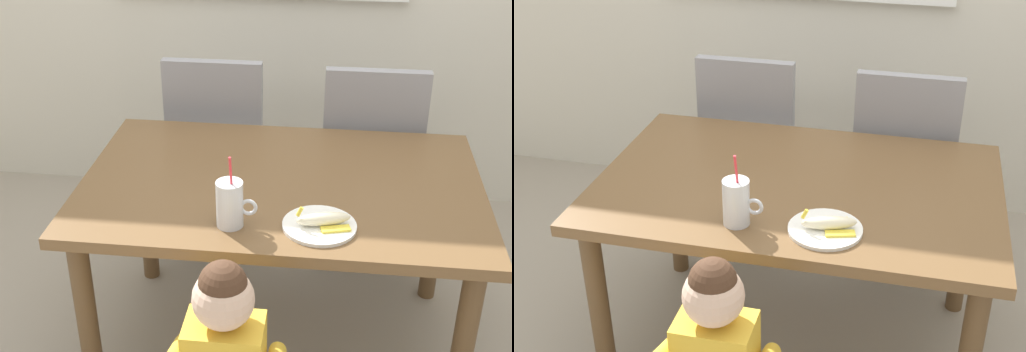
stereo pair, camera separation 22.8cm
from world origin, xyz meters
The scene contains 7 objects.
ground_plane centered at (0.00, 0.00, 0.00)m, with size 24.00×24.00×0.00m, color #9E9384.
dining_table centered at (0.00, 0.00, 0.63)m, with size 1.38×0.92×0.73m.
dining_chair_left centered at (-0.34, 0.68, 0.54)m, with size 0.44×0.44×0.96m.
dining_chair_right centered at (0.34, 0.65, 0.54)m, with size 0.44×0.45×0.96m.
milk_cup centered at (-0.13, -0.31, 0.80)m, with size 0.13×0.08×0.25m.
snack_plate centered at (0.14, -0.29, 0.74)m, with size 0.23×0.23×0.01m, color white.
peeled_banana centered at (0.16, -0.29, 0.76)m, with size 0.18×0.12×0.07m.
Camera 2 is at (0.39, -2.05, 1.87)m, focal length 48.15 mm.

